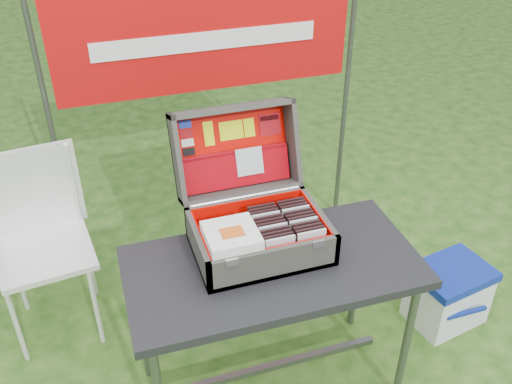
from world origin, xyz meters
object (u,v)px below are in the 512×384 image
object	(u,v)px
suitcase	(255,194)
cooler	(448,294)
chair	(46,254)
cardboard_box	(349,259)
table	(272,328)

from	to	relation	value
suitcase	cooler	xyz separation A→B (m)	(1.06, -0.04, -0.83)
chair	cooler	bearing A→B (deg)	-23.45
chair	cardboard_box	size ratio (longest dim) A/B	2.57
table	cardboard_box	size ratio (longest dim) A/B	3.21
table	cooler	world-z (taller)	table
cooler	cardboard_box	world-z (taller)	cardboard_box
table	suitcase	xyz separation A→B (m)	(-0.02, 0.16, 0.62)
suitcase	cardboard_box	size ratio (longest dim) A/B	1.46
table	suitcase	distance (m)	0.64
table	suitcase	size ratio (longest dim) A/B	2.19
cardboard_box	table	bearing A→B (deg)	-165.99
cooler	chair	distance (m)	2.07
table	suitcase	world-z (taller)	suitcase
suitcase	chair	world-z (taller)	suitcase
table	cooler	xyz separation A→B (m)	(1.03, 0.11, -0.21)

